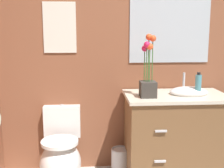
{
  "coord_description": "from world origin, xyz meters",
  "views": [
    {
      "loc": [
        -0.63,
        -1.26,
        1.42
      ],
      "look_at": [
        -0.43,
        1.31,
        0.95
      ],
      "focal_mm": 47.41,
      "sensor_mm": 36.0,
      "label": 1
    }
  ],
  "objects_px": {
    "trash_bin": "(120,161)",
    "wall_poster": "(60,28)",
    "vanity_cabinet": "(175,136)",
    "flower_vase": "(148,78)",
    "wall_mirror": "(170,27)",
    "toilet": "(61,157)",
    "soap_bottle": "(198,85)"
  },
  "relations": [
    {
      "from": "flower_vase",
      "to": "wall_mirror",
      "type": "height_order",
      "value": "wall_mirror"
    },
    {
      "from": "soap_bottle",
      "to": "wall_mirror",
      "type": "bearing_deg",
      "value": 116.0
    },
    {
      "from": "toilet",
      "to": "wall_poster",
      "type": "bearing_deg",
      "value": 90.0
    },
    {
      "from": "vanity_cabinet",
      "to": "flower_vase",
      "type": "height_order",
      "value": "flower_vase"
    },
    {
      "from": "flower_vase",
      "to": "soap_bottle",
      "type": "distance_m",
      "value": 0.47
    },
    {
      "from": "vanity_cabinet",
      "to": "soap_bottle",
      "type": "height_order",
      "value": "soap_bottle"
    },
    {
      "from": "toilet",
      "to": "trash_bin",
      "type": "bearing_deg",
      "value": 8.37
    },
    {
      "from": "flower_vase",
      "to": "wall_mirror",
      "type": "xyz_separation_m",
      "value": [
        0.28,
        0.38,
        0.44
      ]
    },
    {
      "from": "wall_poster",
      "to": "wall_mirror",
      "type": "bearing_deg",
      "value": 0.0
    },
    {
      "from": "toilet",
      "to": "vanity_cabinet",
      "type": "bearing_deg",
      "value": -1.4
    },
    {
      "from": "wall_mirror",
      "to": "toilet",
      "type": "bearing_deg",
      "value": -166.04
    },
    {
      "from": "toilet",
      "to": "wall_mirror",
      "type": "distance_m",
      "value": 1.64
    },
    {
      "from": "flower_vase",
      "to": "trash_bin",
      "type": "distance_m",
      "value": 0.92
    },
    {
      "from": "trash_bin",
      "to": "wall_mirror",
      "type": "relative_size",
      "value": 0.34
    },
    {
      "from": "wall_poster",
      "to": "flower_vase",
      "type": "bearing_deg",
      "value": -25.55
    },
    {
      "from": "soap_bottle",
      "to": "trash_bin",
      "type": "bearing_deg",
      "value": 164.99
    },
    {
      "from": "vanity_cabinet",
      "to": "flower_vase",
      "type": "xyz_separation_m",
      "value": [
        -0.29,
        -0.09,
        0.58
      ]
    },
    {
      "from": "wall_poster",
      "to": "vanity_cabinet",
      "type": "bearing_deg",
      "value": -15.23
    },
    {
      "from": "vanity_cabinet",
      "to": "soap_bottle",
      "type": "distance_m",
      "value": 0.54
    },
    {
      "from": "flower_vase",
      "to": "wall_mirror",
      "type": "distance_m",
      "value": 0.65
    },
    {
      "from": "vanity_cabinet",
      "to": "wall_mirror",
      "type": "bearing_deg",
      "value": 90.54
    },
    {
      "from": "wall_poster",
      "to": "wall_mirror",
      "type": "xyz_separation_m",
      "value": [
        1.08,
        0.0,
        0.01
      ]
    },
    {
      "from": "trash_bin",
      "to": "toilet",
      "type": "bearing_deg",
      "value": -171.63
    },
    {
      "from": "wall_poster",
      "to": "toilet",
      "type": "bearing_deg",
      "value": -90.0
    },
    {
      "from": "toilet",
      "to": "wall_poster",
      "type": "relative_size",
      "value": 1.43
    },
    {
      "from": "soap_bottle",
      "to": "flower_vase",
      "type": "bearing_deg",
      "value": -178.33
    },
    {
      "from": "toilet",
      "to": "wall_poster",
      "type": "height_order",
      "value": "wall_poster"
    },
    {
      "from": "soap_bottle",
      "to": "wall_mirror",
      "type": "distance_m",
      "value": 0.66
    },
    {
      "from": "toilet",
      "to": "wall_mirror",
      "type": "xyz_separation_m",
      "value": [
        1.08,
        0.27,
        1.21
      ]
    },
    {
      "from": "vanity_cabinet",
      "to": "toilet",
      "type": "bearing_deg",
      "value": 178.6
    },
    {
      "from": "toilet",
      "to": "wall_mirror",
      "type": "height_order",
      "value": "wall_mirror"
    },
    {
      "from": "trash_bin",
      "to": "wall_poster",
      "type": "bearing_deg",
      "value": 162.28
    }
  ]
}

